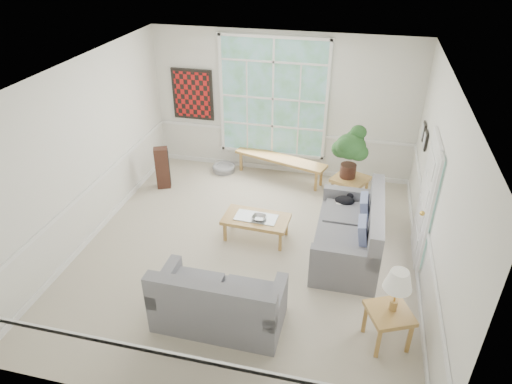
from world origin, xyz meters
TOP-DOWN VIEW (x-y plane):
  - floor at (0.00, 0.00)m, footprint 5.50×6.00m
  - ceiling at (0.00, 0.00)m, footprint 5.50×6.00m
  - wall_back at (0.00, 3.00)m, footprint 5.50×0.02m
  - wall_front at (0.00, -3.00)m, footprint 5.50×0.02m
  - wall_left at (-2.75, 0.00)m, footprint 0.02×6.00m
  - wall_right at (2.75, 0.00)m, footprint 0.02×6.00m
  - window_back at (-0.20, 2.96)m, footprint 2.30×0.08m
  - entry_door at (2.71, 0.60)m, footprint 0.08×0.90m
  - door_sidelight at (2.71, -0.03)m, footprint 0.08×0.26m
  - wall_art at (-1.95, 2.95)m, footprint 0.90×0.06m
  - wall_frame_near at (2.71, 1.75)m, footprint 0.04×0.26m
  - wall_frame_far at (2.71, 2.15)m, footprint 0.04×0.26m
  - loveseat_right at (1.61, 0.31)m, footprint 1.01×1.94m
  - loveseat_front at (0.02, -1.59)m, footprint 1.73×0.91m
  - coffee_table at (0.05, 0.40)m, footprint 1.15×0.67m
  - pewter_bowl at (0.11, 0.36)m, footprint 0.33×0.33m
  - window_bench at (0.04, 2.65)m, footprint 2.05×0.95m
  - end_table at (1.55, 1.87)m, footprint 0.80×0.80m
  - houseplant at (1.48, 1.90)m, footprint 0.75×0.75m
  - side_table at (2.23, -1.44)m, footprint 0.70×0.70m
  - table_lamp at (2.27, -1.40)m, footprint 0.50×0.50m
  - pet_bed at (-1.22, 2.65)m, footprint 0.65×0.65m
  - floor_speaker at (-2.23, 1.70)m, footprint 0.34×0.30m
  - cat at (1.50, 1.00)m, footprint 0.41×0.36m

SIDE VIEW (x-z plane):
  - floor at x=0.00m, z-range -0.01..0.00m
  - pet_bed at x=-1.22m, z-range 0.00..0.15m
  - coffee_table at x=0.05m, z-range 0.00..0.42m
  - window_bench at x=0.04m, z-range 0.00..0.47m
  - side_table at x=2.23m, z-range 0.00..0.54m
  - end_table at x=1.55m, z-range 0.00..0.60m
  - floor_speaker at x=-2.23m, z-range 0.00..0.88m
  - pewter_bowl at x=0.11m, z-range 0.42..0.49m
  - loveseat_front at x=0.02m, z-range 0.00..0.93m
  - loveseat_right at x=1.61m, z-range 0.00..1.05m
  - cat at x=1.50m, z-range 0.54..0.70m
  - table_lamp at x=2.27m, z-range 0.54..1.16m
  - entry_door at x=2.71m, z-range 0.00..2.10m
  - houseplant at x=1.48m, z-range 0.60..1.63m
  - door_sidelight at x=2.71m, z-range 0.20..2.10m
  - wall_back at x=0.00m, z-range 0.00..3.00m
  - wall_front at x=0.00m, z-range 0.00..3.00m
  - wall_left at x=-2.75m, z-range 0.00..3.00m
  - wall_right at x=2.75m, z-range 0.00..3.00m
  - wall_frame_near at x=2.71m, z-range 1.39..1.71m
  - wall_frame_far at x=2.71m, z-range 1.39..1.71m
  - wall_art at x=-1.95m, z-range 1.05..2.15m
  - window_back at x=-0.20m, z-range 0.45..2.85m
  - ceiling at x=0.00m, z-range 2.99..3.01m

